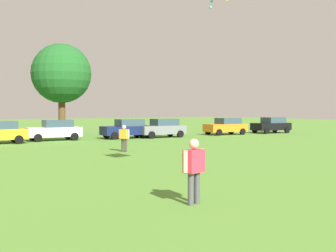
# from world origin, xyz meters

# --- Properties ---
(ground_plane) EXTENTS (160.00, 160.00, 0.00)m
(ground_plane) POSITION_xyz_m (0.00, 30.00, 0.00)
(ground_plane) COLOR #568C33
(adult_bystander) EXTENTS (0.82, 0.48, 1.78)m
(adult_bystander) POSITION_xyz_m (1.95, 10.17, 1.06)
(adult_bystander) COLOR #4C4C51
(adult_bystander) RESTS_ON ground
(bystander_midfield) EXTENTS (0.51, 0.69, 1.61)m
(bystander_midfield) POSITION_xyz_m (6.01, 23.78, 0.96)
(bystander_midfield) COLOR #3F3833
(bystander_midfield) RESTS_ON ground
(parked_car_white_3) EXTENTS (4.30, 2.02, 1.68)m
(parked_car_white_3) POSITION_xyz_m (4.82, 34.92, 0.86)
(parked_car_white_3) COLOR white
(parked_car_white_3) RESTS_ON ground
(parked_car_navy_4) EXTENTS (4.30, 2.02, 1.68)m
(parked_car_navy_4) POSITION_xyz_m (10.95, 34.15, 0.86)
(parked_car_navy_4) COLOR #141E4C
(parked_car_navy_4) RESTS_ON ground
(parked_car_gray_5) EXTENTS (4.30, 2.02, 1.68)m
(parked_car_gray_5) POSITION_xyz_m (14.19, 33.65, 0.86)
(parked_car_gray_5) COLOR slate
(parked_car_gray_5) RESTS_ON ground
(parked_car_orange_6) EXTENTS (4.30, 2.02, 1.68)m
(parked_car_orange_6) POSITION_xyz_m (21.68, 33.92, 0.86)
(parked_car_orange_6) COLOR orange
(parked_car_orange_6) RESTS_ON ground
(parked_car_black_7) EXTENTS (4.30, 2.02, 1.68)m
(parked_car_black_7) POSITION_xyz_m (27.72, 33.78, 0.86)
(parked_car_black_7) COLOR black
(parked_car_black_7) RESTS_ON ground
(tree_far_right) EXTENTS (5.60, 5.60, 8.73)m
(tree_far_right) POSITION_xyz_m (6.90, 40.06, 5.90)
(tree_far_right) COLOR brown
(tree_far_right) RESTS_ON ground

